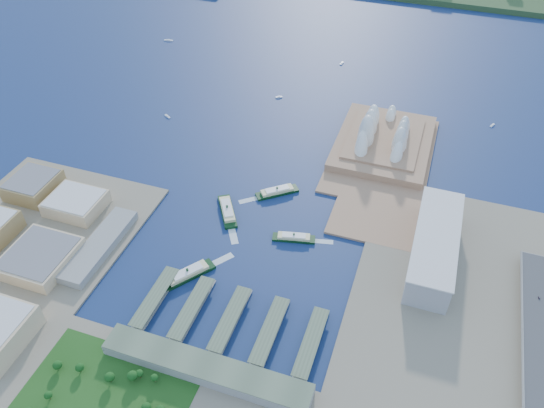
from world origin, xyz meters
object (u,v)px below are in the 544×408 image
at_px(ferry_a, 227,209).
at_px(opera_house, 386,128).
at_px(toaster_building, 434,246).
at_px(ferry_c, 188,273).
at_px(car_c, 539,298).
at_px(ferry_d, 294,236).
at_px(ferry_b, 277,190).

bearing_deg(ferry_a, opera_house, 20.31).
bearing_deg(toaster_building, opera_house, 114.23).
height_order(ferry_c, car_c, car_c).
bearing_deg(car_c, ferry_d, -2.92).
bearing_deg(car_c, ferry_a, -5.02).
bearing_deg(ferry_a, ferry_d, -42.82).
bearing_deg(opera_house, ferry_c, -116.86).
bearing_deg(ferry_b, ferry_c, -54.87).
bearing_deg(ferry_a, toaster_building, -31.19).
height_order(toaster_building, ferry_a, toaster_building).
height_order(opera_house, car_c, opera_house).
bearing_deg(ferry_d, ferry_c, 122.29).
bearing_deg(ferry_a, ferry_b, 17.90).
bearing_deg(car_c, ferry_b, -15.55).
relative_size(ferry_b, ferry_d, 1.12).
xyz_separation_m(ferry_a, car_c, (356.60, -31.31, 9.71)).
relative_size(ferry_a, ferry_c, 0.99).
distance_m(ferry_a, ferry_b, 72.06).
height_order(ferry_a, ferry_c, ferry_c).
bearing_deg(ferry_c, ferry_d, -98.80).
xyz_separation_m(opera_house, toaster_building, (90.00, -200.00, -11.50)).
height_order(opera_house, ferry_b, opera_house).
distance_m(opera_house, ferry_a, 258.15).
relative_size(toaster_building, ferry_b, 2.78).
bearing_deg(ferry_c, ferry_b, -69.72).
xyz_separation_m(opera_house, ferry_c, (-158.34, -312.68, -26.18)).
xyz_separation_m(opera_house, ferry_a, (-157.60, -202.76, -26.27)).
height_order(toaster_building, ferry_d, toaster_building).
bearing_deg(ferry_c, ferry_a, -54.09).
xyz_separation_m(ferry_d, car_c, (264.91, -13.51, 10.71)).
relative_size(toaster_building, ferry_c, 2.52).
bearing_deg(ferry_b, opera_house, 104.23).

